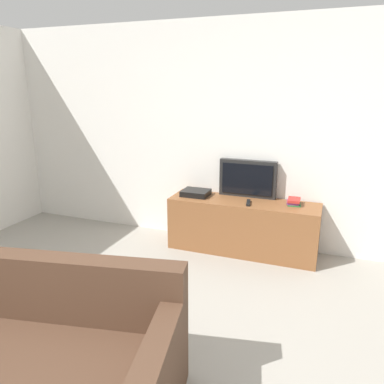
{
  "coord_description": "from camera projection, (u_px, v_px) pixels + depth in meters",
  "views": [
    {
      "loc": [
        1.08,
        -1.24,
        1.87
      ],
      "look_at": [
        -0.31,
        2.39,
        0.76
      ],
      "focal_mm": 35.0,
      "sensor_mm": 36.0,
      "label": 1
    }
  ],
  "objects": [
    {
      "name": "wall_back",
      "position": [
        236.0,
        136.0,
        4.37
      ],
      "size": [
        9.0,
        0.06,
        2.6
      ],
      "color": "white",
      "rests_on": "ground_plane"
    },
    {
      "name": "tv_stand",
      "position": [
        243.0,
        226.0,
        4.32
      ],
      "size": [
        1.69,
        0.48,
        0.61
      ],
      "color": "brown",
      "rests_on": "ground_plane"
    },
    {
      "name": "television",
      "position": [
        248.0,
        179.0,
        4.35
      ],
      "size": [
        0.66,
        0.09,
        0.43
      ],
      "color": "black",
      "rests_on": "tv_stand"
    },
    {
      "name": "couch",
      "position": [
        1.0,
        363.0,
        2.24
      ],
      "size": [
        2.27,
        1.3,
        0.84
      ],
      "rotation": [
        0.0,
        0.0,
        0.2
      ],
      "color": "#4C3323",
      "rests_on": "ground_plane"
    },
    {
      "name": "book_stack",
      "position": [
        294.0,
        202.0,
        4.09
      ],
      "size": [
        0.16,
        0.19,
        0.07
      ],
      "color": "#2D753D",
      "rests_on": "tv_stand"
    },
    {
      "name": "remote_on_stand",
      "position": [
        248.0,
        203.0,
        4.13
      ],
      "size": [
        0.07,
        0.2,
        0.02
      ],
      "rotation": [
        0.0,
        0.0,
        0.17
      ],
      "color": "black",
      "rests_on": "tv_stand"
    },
    {
      "name": "set_top_box",
      "position": [
        196.0,
        193.0,
        4.44
      ],
      "size": [
        0.31,
        0.27,
        0.07
      ],
      "color": "black",
      "rests_on": "tv_stand"
    }
  ]
}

